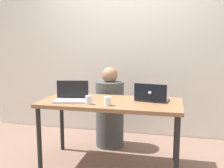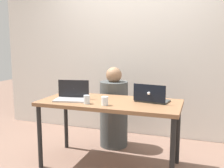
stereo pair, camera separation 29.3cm
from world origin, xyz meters
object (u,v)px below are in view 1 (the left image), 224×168
Objects in this scene: laptop_back_right at (152,97)px; water_glass_left at (89,101)px; laptop_front_left at (72,97)px; person_at_center at (110,111)px; water_glass_center at (107,102)px.

water_glass_left is at bearing 34.71° from laptop_back_right.
laptop_front_left is 4.31× the size of water_glass_left.
water_glass_left is (0.24, -0.12, -0.01)m from laptop_front_left.
laptop_front_left reaches higher than laptop_back_right.
laptop_back_right is at bearing 123.69° from person_at_center.
water_glass_center is (-0.43, -0.30, -0.00)m from laptop_back_right.
person_at_center is 2.73× the size of laptop_front_left.
person_at_center is 0.87m from water_glass_center.
water_glass_left is at bearing 70.33° from person_at_center.
water_glass_left is at bearing -38.03° from laptop_front_left.
person_at_center is 11.78× the size of water_glass_left.
person_at_center is at bearing -30.20° from laptop_back_right.
laptop_back_right is at bearing 0.56° from laptop_front_left.
laptop_front_left is (-0.28, -0.67, 0.32)m from person_at_center.
laptop_front_left is at bearing 153.02° from water_glass_left.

